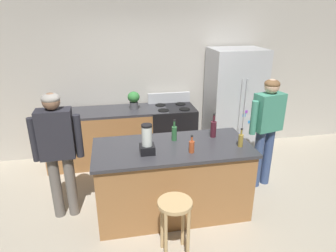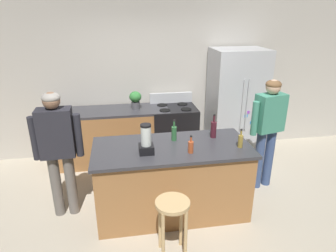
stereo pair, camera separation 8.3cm
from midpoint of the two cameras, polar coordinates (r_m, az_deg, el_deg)
The scene contains 15 objects.
ground_plane at distance 4.12m, azimuth 1.31°, elevation -15.80°, with size 14.00×14.00×0.00m, color #B2A893.
back_wall at distance 5.33m, azimuth -2.52°, elevation 9.04°, with size 8.00×0.10×2.70m, color #BCB7AD.
kitchen_island at distance 3.85m, azimuth 1.37°, elevation -10.21°, with size 1.93×0.89×0.94m.
back_counter_run at distance 5.18m, azimuth -10.61°, elevation -1.93°, with size 2.00×0.64×0.94m.
refrigerator at distance 5.37m, azimuth 13.33°, elevation 4.14°, with size 0.90×0.73×1.90m.
stove_range at distance 5.24m, azimuth 1.55°, elevation -1.16°, with size 0.76×0.65×1.12m.
person_by_island_left at distance 3.79m, azimuth -19.85°, elevation -3.35°, with size 0.59×0.23×1.63m.
person_by_sink_right at distance 4.42m, azimuth 19.23°, elevation 0.30°, with size 0.60×0.30×1.63m.
bar_stool at distance 3.20m, azimuth 1.64°, elevation -16.57°, with size 0.36×0.36×0.68m.
potted_plant at distance 4.97m, azimuth -5.81°, elevation 5.20°, with size 0.20×0.20×0.30m.
blender_appliance at distance 3.41m, azimuth -3.54°, elevation -2.92°, with size 0.17×0.17×0.36m.
bottle_cooking_sauce at distance 3.46m, azimuth 5.09°, elevation -3.95°, with size 0.06×0.06×0.22m.
bottle_vinegar at distance 3.69m, azimuth 14.39°, elevation -2.74°, with size 0.06×0.06×0.24m.
bottle_wine at distance 3.89m, azimuth 9.35°, elevation -0.56°, with size 0.08×0.08×0.32m.
bottle_olive_oil at distance 3.76m, azimuth 1.80°, elevation -1.34°, with size 0.07×0.07×0.28m.
Camera 2 is at (-0.59, -3.23, 2.49)m, focal length 31.71 mm.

